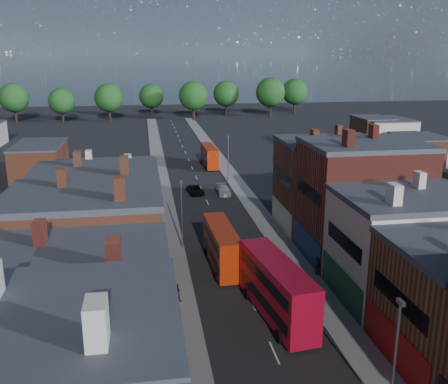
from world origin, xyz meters
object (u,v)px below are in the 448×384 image
object	(u,v)px
bus_0	(222,246)
ped_1	(176,293)
ped_3	(317,265)
bus_1	(277,288)
bus_2	(209,156)
car_2	(195,190)
car_3	(223,190)

from	to	relation	value
bus_0	ped_1	xyz separation A→B (m)	(-5.27, -7.19, -1.42)
ped_1	bus_0	bearing A→B (deg)	-137.01
ped_1	ped_3	xyz separation A→B (m)	(14.47, 3.56, 0.11)
bus_0	bus_1	xyz separation A→B (m)	(3.00, -11.02, 0.33)
bus_0	bus_2	world-z (taller)	bus_0
bus_0	ped_3	distance (m)	9.97
car_2	car_3	xyz separation A→B (m)	(4.43, -1.04, 0.03)
ped_3	car_3	bearing A→B (deg)	18.14
bus_2	ped_1	xyz separation A→B (m)	(-10.27, -55.43, -1.28)
bus_2	ped_1	world-z (taller)	bus_2
ped_1	bus_1	bearing A→B (deg)	144.38
bus_0	bus_2	distance (m)	48.51
bus_0	ped_1	size ratio (longest dim) A/B	6.05
bus_0	ped_1	world-z (taller)	bus_0
bus_2	car_3	size ratio (longest dim) A/B	2.05
car_2	bus_0	bearing A→B (deg)	-97.24
car_2	car_3	size ratio (longest dim) A/B	1.00
bus_2	car_2	bearing A→B (deg)	-105.06
car_3	ped_3	distance (m)	31.82
bus_2	car_3	distance (m)	20.45
bus_0	car_2	bearing A→B (deg)	87.67
car_2	ped_1	xyz separation A→B (m)	(-5.45, -36.08, 0.31)
bus_1	car_3	size ratio (longest dim) A/B	2.52
bus_2	car_2	size ratio (longest dim) A/B	2.04
bus_2	car_2	xyz separation A→B (m)	(-4.82, -19.35, -1.60)
bus_1	ped_1	xyz separation A→B (m)	(-8.27, 3.83, -1.75)
bus_0	bus_2	xyz separation A→B (m)	(5.00, 48.25, -0.14)
ped_3	bus_0	bearing A→B (deg)	78.34
bus_1	ped_3	distance (m)	9.79
bus_1	ped_1	world-z (taller)	bus_1
bus_0	car_3	world-z (taller)	bus_0
ped_3	bus_1	bearing A→B (deg)	149.86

